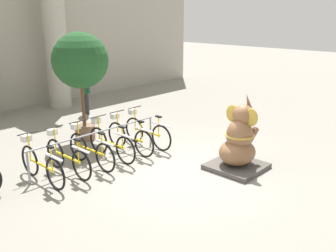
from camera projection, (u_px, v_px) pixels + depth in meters
ground_plane at (180, 172)px, 8.72m from camera, size 60.00×60.00×0.00m
building_facade at (1, 28)px, 13.44m from camera, size 20.00×0.20×6.00m
column_right at (55, 38)px, 14.00m from camera, size 1.04×1.04×5.16m
bike_rack at (97, 138)px, 9.20m from camera, size 3.76×0.05×0.77m
bicycle_0 at (41, 164)px, 8.09m from camera, size 0.48×1.79×1.04m
bicycle_1 at (67, 156)px, 8.52m from camera, size 0.48×1.79×1.04m
bicycle_2 at (90, 149)px, 8.95m from camera, size 0.48×1.79×1.04m
bicycle_3 at (111, 143)px, 9.41m from camera, size 0.48×1.79×1.04m
bicycle_4 at (129, 137)px, 9.86m from camera, size 0.48×1.79×1.04m
bicycle_5 at (147, 131)px, 10.30m from camera, size 0.48×1.79×1.04m
elephant_statue at (239, 144)px, 8.77m from camera, size 1.21×1.21×1.81m
person_pedestrian at (85, 89)px, 13.39m from camera, size 0.21×0.47×1.58m
potted_tree at (80, 63)px, 10.34m from camera, size 1.56×1.56×3.07m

